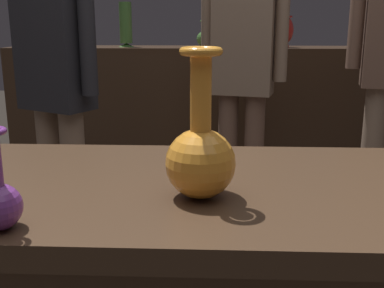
{
  "coord_description": "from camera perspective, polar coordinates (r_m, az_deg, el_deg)",
  "views": [
    {
      "loc": [
        0.06,
        -0.99,
        1.15
      ],
      "look_at": [
        0.02,
        -0.04,
        0.9
      ],
      "focal_mm": 43.83,
      "sensor_mm": 36.0,
      "label": 1
    }
  ],
  "objects": [
    {
      "name": "back_display_shelf",
      "position": [
        3.26,
        1.41,
        3.0
      ],
      "size": [
        2.6,
        0.4,
        0.99
      ],
      "color": "#382619",
      "rests_on": "ground_plane"
    },
    {
      "name": "vase_centerpiece",
      "position": [
        0.94,
        1.04,
        -1.22
      ],
      "size": [
        0.14,
        0.14,
        0.3
      ],
      "color": "orange",
      "rests_on": "display_plinth"
    },
    {
      "name": "shelf_vase_far_left",
      "position": [
        3.37,
        -16.92,
        12.15
      ],
      "size": [
        0.08,
        0.08,
        0.17
      ],
      "color": "silver",
      "rests_on": "back_display_shelf"
    },
    {
      "name": "shelf_vase_right",
      "position": [
        3.18,
        11.14,
        13.42
      ],
      "size": [
        0.12,
        0.12,
        0.2
      ],
      "color": "red",
      "rests_on": "back_display_shelf"
    },
    {
      "name": "shelf_vase_left",
      "position": [
        3.23,
        -8.06,
        14.08
      ],
      "size": [
        0.11,
        0.11,
        0.29
      ],
      "color": "#477A38",
      "rests_on": "back_display_shelf"
    },
    {
      "name": "shelf_vase_far_right",
      "position": [
        3.39,
        19.89,
        13.61
      ],
      "size": [
        0.1,
        0.1,
        0.32
      ],
      "color": "silver",
      "rests_on": "back_display_shelf"
    },
    {
      "name": "shelf_vase_center",
      "position": [
        3.22,
        1.48,
        12.79
      ],
      "size": [
        0.1,
        0.1,
        0.17
      ],
      "color": "#477A38",
      "rests_on": "back_display_shelf"
    },
    {
      "name": "visitor_center_back",
      "position": [
        2.58,
        6.21,
        9.22
      ],
      "size": [
        0.46,
        0.25,
        1.55
      ],
      "rotation": [
        0.0,
        0.0,
        2.89
      ],
      "color": "brown",
      "rests_on": "ground_plane"
    },
    {
      "name": "visitor_near_left",
      "position": [
        2.18,
        -16.26,
        7.89
      ],
      "size": [
        0.42,
        0.31,
        1.56
      ],
      "rotation": [
        0.0,
        0.0,
        2.65
      ],
      "color": "#846B56",
      "rests_on": "ground_plane"
    }
  ]
}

